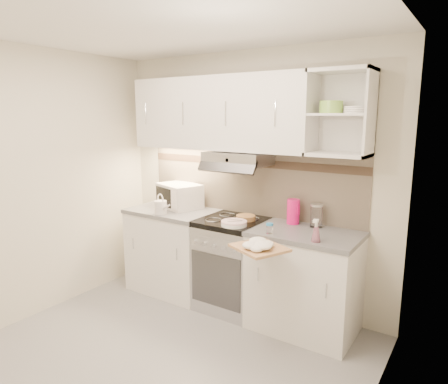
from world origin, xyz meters
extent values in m
plane|color=gray|center=(0.00, 0.00, 0.00)|extent=(3.00, 3.00, 0.00)
cube|color=beige|center=(0.00, 1.40, 1.25)|extent=(3.00, 0.04, 2.50)
cube|color=beige|center=(-1.50, 0.00, 1.25)|extent=(0.04, 2.80, 2.50)
cube|color=beige|center=(1.50, 0.00, 1.25)|extent=(0.04, 2.80, 2.50)
cube|color=white|center=(0.00, 0.00, 2.50)|extent=(3.00, 2.80, 0.04)
cube|color=#C6B299|center=(0.00, 1.39, 1.22)|extent=(2.40, 0.02, 0.64)
cube|color=#38291E|center=(0.00, 1.38, 1.42)|extent=(2.40, 0.01, 0.08)
cube|color=white|center=(-0.25, 1.23, 1.90)|extent=(1.90, 0.34, 0.70)
cube|color=white|center=(0.95, 1.23, 1.90)|extent=(0.50, 0.34, 0.70)
cylinder|color=#8DC74C|center=(0.87, 1.23, 1.95)|extent=(0.19, 0.19, 0.10)
cylinder|color=white|center=(1.07, 1.23, 1.93)|extent=(0.18, 0.18, 0.06)
cube|color=#B7B7BC|center=(0.00, 1.20, 1.48)|extent=(0.60, 0.40, 0.12)
cube|color=white|center=(-0.75, 1.10, 0.43)|extent=(0.90, 0.60, 0.86)
cube|color=slate|center=(-0.75, 1.10, 0.88)|extent=(0.92, 0.62, 0.04)
cube|color=white|center=(0.75, 1.10, 0.43)|extent=(0.90, 0.60, 0.86)
cube|color=slate|center=(0.75, 1.10, 0.88)|extent=(0.92, 0.62, 0.04)
cube|color=#B7B7BC|center=(0.00, 1.10, 0.42)|extent=(0.60, 0.58, 0.85)
cube|color=black|center=(0.00, 1.10, 0.88)|extent=(0.60, 0.60, 0.05)
cube|color=silver|center=(-0.75, 1.22, 1.03)|extent=(0.54, 0.46, 0.26)
cube|color=black|center=(-0.75, 1.05, 1.03)|extent=(0.29, 0.11, 0.20)
cylinder|color=silver|center=(-0.72, 0.88, 0.97)|extent=(0.13, 0.13, 0.14)
cone|color=silver|center=(-0.63, 0.85, 0.99)|extent=(0.18, 0.08, 0.11)
torus|color=silver|center=(-0.72, 0.88, 1.06)|extent=(0.11, 0.05, 0.11)
cylinder|color=white|center=(0.13, 0.92, 0.91)|extent=(0.24, 0.24, 0.01)
cylinder|color=white|center=(0.13, 0.92, 0.92)|extent=(0.24, 0.24, 0.01)
cylinder|color=white|center=(0.13, 0.92, 0.94)|extent=(0.24, 0.24, 0.01)
cube|color=silver|center=(0.13, 0.92, 0.95)|extent=(0.15, 0.07, 0.01)
cylinder|color=#A58A46|center=(0.12, 1.15, 0.92)|extent=(0.18, 0.18, 0.05)
cylinder|color=#E50F6C|center=(0.55, 1.28, 1.01)|extent=(0.11, 0.11, 0.23)
cube|color=#E50F6C|center=(0.60, 1.26, 1.04)|extent=(0.02, 0.03, 0.10)
cylinder|color=silver|center=(0.77, 1.29, 1.00)|extent=(0.11, 0.11, 0.19)
cylinder|color=#B7B7BC|center=(0.77, 1.29, 1.10)|extent=(0.11, 0.11, 0.02)
cylinder|color=silver|center=(0.51, 0.88, 0.94)|extent=(0.06, 0.06, 0.07)
cylinder|color=#257ABC|center=(0.51, 0.88, 0.98)|extent=(0.06, 0.06, 0.02)
cone|color=pink|center=(0.92, 0.88, 0.96)|extent=(0.07, 0.07, 0.12)
cube|color=#A77053|center=(0.57, 0.58, 0.87)|extent=(0.49, 0.47, 0.02)
camera|label=1|loc=(1.98, -2.04, 1.88)|focal=32.00mm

